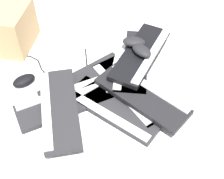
% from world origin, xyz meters
% --- Properties ---
extents(ground_plane, '(3.20, 3.20, 0.00)m').
position_xyz_m(ground_plane, '(0.00, 0.00, 0.00)').
color(ground_plane, white).
extents(keyboard_0, '(0.45, 0.37, 0.03)m').
position_xyz_m(keyboard_0, '(0.10, 0.04, 0.01)').
color(keyboard_0, '#232326').
rests_on(keyboard_0, ground).
extents(keyboard_1, '(0.46, 0.26, 0.03)m').
position_xyz_m(keyboard_1, '(0.02, 0.15, 0.01)').
color(keyboard_1, black).
rests_on(keyboard_1, ground).
extents(keyboard_2, '(0.46, 0.35, 0.03)m').
position_xyz_m(keyboard_2, '(-0.13, 0.20, 0.01)').
color(keyboard_2, '#232326').
rests_on(keyboard_2, ground).
extents(keyboard_3, '(0.28, 0.46, 0.03)m').
position_xyz_m(keyboard_3, '(-0.09, -0.03, 0.01)').
color(keyboard_3, '#232326').
rests_on(keyboard_3, ground).
extents(keyboard_4, '(0.20, 0.45, 0.03)m').
position_xyz_m(keyboard_4, '(0.00, -0.15, 0.01)').
color(keyboard_4, '#232326').
rests_on(keyboard_4, ground).
extents(keyboard_5, '(0.46, 0.34, 0.03)m').
position_xyz_m(keyboard_5, '(0.10, 0.18, 0.04)').
color(keyboard_5, black).
rests_on(keyboard_5, keyboard_1).
extents(keyboard_6, '(0.46, 0.32, 0.03)m').
position_xyz_m(keyboard_6, '(-0.13, 0.21, 0.04)').
color(keyboard_6, black).
rests_on(keyboard_6, keyboard_2).
extents(keyboard_7, '(0.41, 0.42, 0.03)m').
position_xyz_m(keyboard_7, '(-0.13, 0.26, 0.07)').
color(keyboard_7, black).
rests_on(keyboard_7, keyboard_6).
extents(keyboard_8, '(0.46, 0.22, 0.03)m').
position_xyz_m(keyboard_8, '(0.05, -0.19, 0.04)').
color(keyboard_8, '#232326').
rests_on(keyboard_8, keyboard_4).
extents(mouse_1, '(0.13, 0.10, 0.04)m').
position_xyz_m(mouse_1, '(-0.11, 0.26, 0.11)').
color(mouse_1, black).
rests_on(mouse_1, keyboard_7).
extents(mouse_2, '(0.09, 0.12, 0.04)m').
position_xyz_m(mouse_2, '(-0.19, -0.31, 0.02)').
color(mouse_2, black).
rests_on(mouse_2, ground).
extents(mouse_3, '(0.10, 0.13, 0.04)m').
position_xyz_m(mouse_3, '(0.39, 0.05, 0.02)').
color(mouse_3, silver).
rests_on(mouse_3, ground).
extents(mouse_4, '(0.11, 0.13, 0.04)m').
position_xyz_m(mouse_4, '(-0.18, 0.25, 0.11)').
color(mouse_4, black).
rests_on(mouse_4, keyboard_7).
extents(cable_0, '(0.34, 0.51, 0.01)m').
position_xyz_m(cable_0, '(-0.28, -0.18, 0.00)').
color(cable_0, black).
rests_on(cable_0, ground).
extents(cardboard_box, '(0.35, 0.36, 0.22)m').
position_xyz_m(cardboard_box, '(-0.51, -0.34, 0.11)').
color(cardboard_box, tan).
rests_on(cardboard_box, ground).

